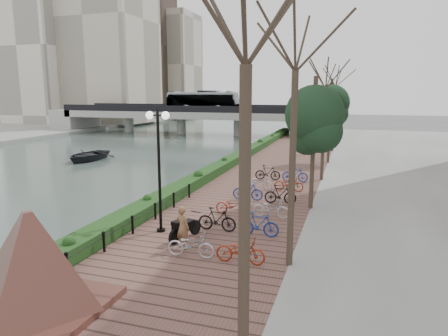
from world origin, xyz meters
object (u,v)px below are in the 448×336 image
at_px(boat, 88,155).
at_px(motorcycle, 185,227).
at_px(granite_monument, 32,263).
at_px(lamppost, 158,145).
at_px(pedestrian, 183,227).

bearing_deg(boat, motorcycle, -43.10).
relative_size(motorcycle, boat, 0.32).
xyz_separation_m(motorcycle, boat, (-17.11, 16.97, -0.47)).
bearing_deg(granite_monument, motorcycle, 75.39).
height_order(lamppost, boat, lamppost).
bearing_deg(pedestrian, motorcycle, -50.54).
bearing_deg(pedestrian, granite_monument, 92.00).
bearing_deg(pedestrian, boat, -24.07).
relative_size(granite_monument, motorcycle, 2.77).
distance_m(lamppost, motorcycle, 3.47).
height_order(granite_monument, lamppost, lamppost).
relative_size(granite_monument, boat, 0.90).
xyz_separation_m(granite_monument, pedestrian, (1.89, 5.29, -0.59)).
distance_m(granite_monument, boat, 27.89).
bearing_deg(granite_monument, pedestrian, 70.34).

